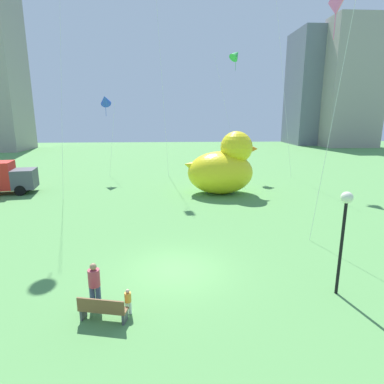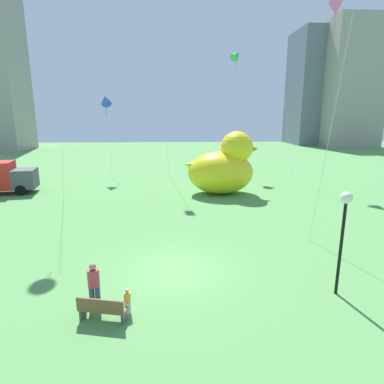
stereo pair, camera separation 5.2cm
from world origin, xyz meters
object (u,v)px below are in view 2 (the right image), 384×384
(person_child, at_px, (127,300))
(giant_inflatable_duck, at_px, (223,168))
(kite_green, at_px, (236,55))
(person_adult, at_px, (94,283))
(kite_blue, at_px, (106,100))
(park_bench, at_px, (102,309))
(lamppost, at_px, (344,218))
(kite_pink, at_px, (336,12))

(person_child, relative_size, giant_inflatable_duck, 0.14)
(kite_green, bearing_deg, person_adult, -109.69)
(giant_inflatable_duck, xyz_separation_m, kite_blue, (-11.46, 8.31, 6.03))
(park_bench, bearing_deg, lamppost, 8.22)
(person_adult, xyz_separation_m, person_child, (1.24, -0.50, -0.42))
(park_bench, height_order, lamppost, lamppost)
(kite_pink, xyz_separation_m, kite_blue, (-14.59, 20.40, -3.00))
(park_bench, distance_m, giant_inflatable_duck, 19.35)
(park_bench, relative_size, kite_blue, 0.19)
(person_adult, height_order, kite_blue, kite_blue)
(park_bench, distance_m, lamppost, 9.25)
(person_child, distance_m, lamppost, 8.43)
(person_child, bearing_deg, person_adult, 158.26)
(kite_pink, bearing_deg, kite_blue, 125.57)
(person_child, bearing_deg, giant_inflatable_duck, 71.16)
(park_bench, relative_size, lamppost, 0.42)
(person_adult, relative_size, lamppost, 0.42)
(person_child, distance_m, kite_green, 33.19)
(park_bench, relative_size, person_adult, 1.00)
(giant_inflatable_duck, distance_m, kite_green, 16.36)
(park_bench, height_order, kite_pink, kite_pink)
(park_bench, relative_size, person_child, 1.80)
(giant_inflatable_duck, xyz_separation_m, lamppost, (1.96, -16.74, 0.79))
(person_child, relative_size, kite_pink, 0.08)
(lamppost, distance_m, kite_pink, 9.53)
(kite_pink, bearing_deg, kite_green, 90.28)
(park_bench, xyz_separation_m, lamppost, (8.78, 1.27, 2.64))
(giant_inflatable_duck, bearing_deg, kite_blue, 144.06)
(person_adult, xyz_separation_m, lamppost, (9.22, 0.38, 2.17))
(person_child, height_order, kite_green, kite_green)
(kite_green, bearing_deg, kite_pink, -89.72)
(person_child, height_order, kite_pink, kite_pink)
(lamppost, bearing_deg, park_bench, -171.78)
(person_child, xyz_separation_m, kite_pink, (9.14, 5.53, 10.82))
(person_adult, distance_m, giant_inflatable_duck, 18.64)
(person_child, bearing_deg, lamppost, 6.25)
(giant_inflatable_duck, height_order, kite_green, kite_green)
(park_bench, height_order, kite_blue, kite_blue)
(park_bench, distance_m, person_child, 0.90)
(person_adult, bearing_deg, park_bench, -63.86)
(giant_inflatable_duck, height_order, kite_pink, kite_pink)
(person_child, bearing_deg, kite_green, 72.82)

